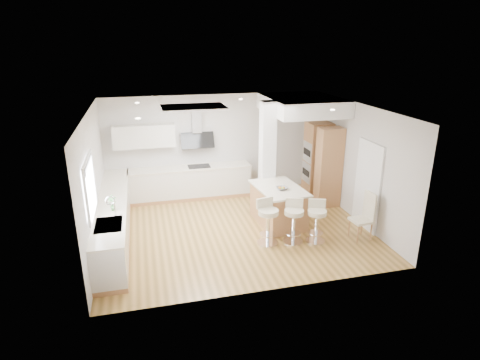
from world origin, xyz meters
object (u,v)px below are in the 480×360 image
object	(u,v)px
bar_stool_c	(317,219)
bar_stool_a	(268,219)
peninsula	(278,205)
dining_chair	(365,214)
bar_stool_b	(294,219)

from	to	relation	value
bar_stool_c	bar_stool_a	bearing A→B (deg)	-169.76
peninsula	dining_chair	distance (m)	1.99
bar_stool_c	dining_chair	distance (m)	1.11
bar_stool_b	dining_chair	distance (m)	1.60
peninsula	bar_stool_c	bearing A→B (deg)	-71.27
bar_stool_b	bar_stool_a	bearing A→B (deg)	-167.60
bar_stool_b	bar_stool_c	world-z (taller)	bar_stool_b
bar_stool_a	bar_stool_b	xyz separation A→B (m)	(0.57, -0.08, -0.02)
peninsula	dining_chair	world-z (taller)	dining_chair
peninsula	bar_stool_b	distance (m)	1.00
bar_stool_c	dining_chair	world-z (taller)	dining_chair
peninsula	bar_stool_c	size ratio (longest dim) A/B	1.68
bar_stool_b	peninsula	bearing A→B (deg)	109.98
bar_stool_b	bar_stool_c	distance (m)	0.50
bar_stool_a	bar_stool_b	size ratio (longest dim) A/B	1.04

